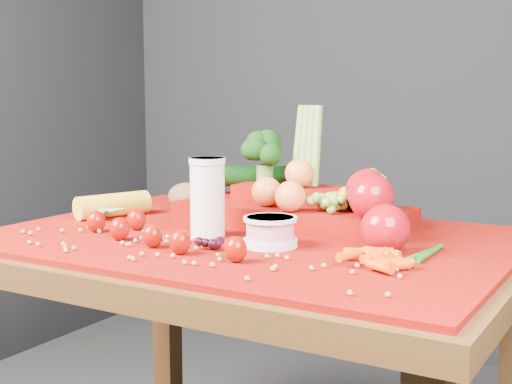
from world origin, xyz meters
The scene contains 12 objects.
table centered at (0.00, 0.00, 0.66)m, with size 1.10×0.80×0.75m.
red_cloth centered at (0.00, 0.00, 0.76)m, with size 1.05×0.75×0.01m, color maroon.
milk_glass centered at (-0.07, -0.05, 0.85)m, with size 0.08×0.08×0.16m.
yogurt_bowl centered at (0.09, -0.08, 0.79)m, with size 0.11×0.11×0.06m.
strawberry_scatter centered at (-0.13, -0.17, 0.79)m, with size 0.44×0.18×0.05m.
dark_grape_cluster centered at (0.00, -0.15, 0.78)m, with size 0.06×0.05×0.03m, color black, non-canonical shape.
soybean_scatter centered at (0.00, -0.20, 0.77)m, with size 0.84×0.24×0.01m, color #A87848, non-canonical shape.
corn_ear centered at (-0.38, -0.01, 0.78)m, with size 0.23×0.26×0.06m.
potato centered at (-0.30, 0.19, 0.80)m, with size 0.10×0.07×0.07m, color brown.
baby_carrot_pile centered at (0.32, -0.12, 0.78)m, with size 0.17×0.17×0.03m, color #D04007, non-canonical shape.
green_bean_pile centered at (0.38, -0.01, 0.77)m, with size 0.14×0.12×0.01m, color #1E5E15, non-canonical shape.
produce_mound centered at (0.06, 0.15, 0.82)m, with size 0.59×0.38×0.27m.
Camera 1 is at (0.75, -1.25, 1.06)m, focal length 50.00 mm.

